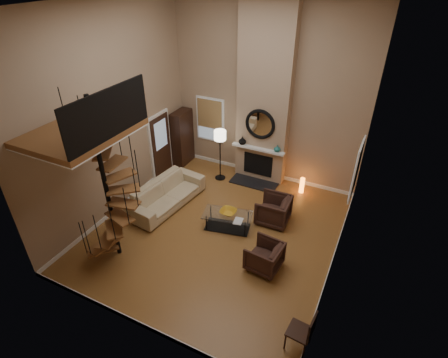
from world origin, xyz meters
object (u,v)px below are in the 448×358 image
at_px(hutch, 182,138).
at_px(floor_lamp, 220,139).
at_px(side_chair, 304,331).
at_px(sofa, 167,193).
at_px(armchair_far, 267,257).
at_px(armchair_near, 276,211).
at_px(accent_lamp, 302,185).
at_px(coffee_table, 227,219).

distance_m(hutch, floor_lamp, 1.75).
height_order(floor_lamp, side_chair, floor_lamp).
bearing_deg(sofa, armchair_far, -100.56).
distance_m(hutch, armchair_near, 4.41).
xyz_separation_m(armchair_far, accent_lamp, (-0.14, 3.47, -0.10)).
distance_m(floor_lamp, accent_lamp, 2.89).
xyz_separation_m(hutch, accent_lamp, (4.26, -0.03, -0.70)).
height_order(armchair_far, accent_lamp, armchair_far).
height_order(sofa, armchair_far, sofa).
bearing_deg(side_chair, armchair_near, 116.61).
distance_m(armchair_near, floor_lamp, 2.92).
bearing_deg(side_chair, sofa, 150.66).
bearing_deg(armchair_near, floor_lamp, -121.71).
bearing_deg(hutch, accent_lamp, -0.41).
bearing_deg(coffee_table, armchair_near, 38.37).
bearing_deg(hutch, coffee_table, -41.12).
relative_size(hutch, coffee_table, 1.35).
relative_size(hutch, armchair_far, 2.46).
distance_m(hutch, side_chair, 7.65).
xyz_separation_m(sofa, accent_lamp, (3.35, 2.37, -0.15)).
bearing_deg(armchair_far, armchair_near, -161.88).
height_order(armchair_far, side_chair, side_chair).
bearing_deg(sofa, coffee_table, -87.95).
distance_m(armchair_far, floor_lamp, 4.28).
height_order(armchair_near, floor_lamp, floor_lamp).
distance_m(hutch, accent_lamp, 4.32).
height_order(sofa, coffee_table, sofa).
xyz_separation_m(hutch, coffee_table, (2.95, -2.57, -0.67)).
bearing_deg(hutch, floor_lamp, -13.75).
bearing_deg(hutch, armchair_far, -38.47).
xyz_separation_m(armchair_near, coffee_table, (-1.06, -0.84, -0.07)).
relative_size(armchair_far, floor_lamp, 0.45).
bearing_deg(sofa, accent_lamp, -47.83).
distance_m(sofa, coffee_table, 2.05).
xyz_separation_m(coffee_table, floor_lamp, (-1.31, 2.17, 1.13)).
bearing_deg(sofa, side_chair, -112.47).
relative_size(hutch, side_chair, 2.02).
height_order(hutch, sofa, hutch).
bearing_deg(coffee_table, hutch, 138.88).
relative_size(sofa, armchair_near, 2.87).
bearing_deg(side_chair, accent_lamp, 105.80).
relative_size(floor_lamp, accent_lamp, 3.39).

